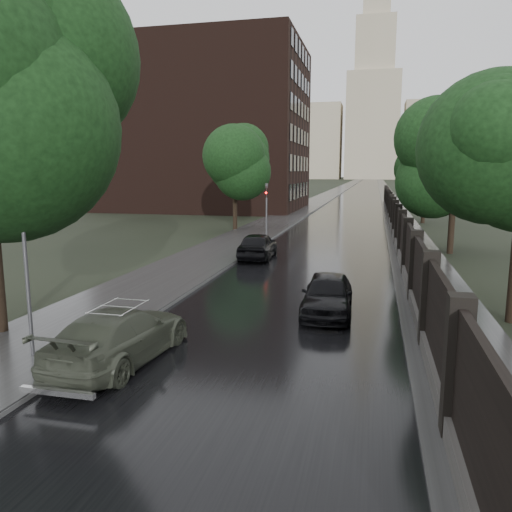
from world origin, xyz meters
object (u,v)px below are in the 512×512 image
at_px(volga_sedan, 120,335).
at_px(hatchback_left, 258,246).
at_px(tree_left_far, 235,166).
at_px(traffic_light, 267,206).
at_px(car_right_near, 327,294).
at_px(tree_right_c, 426,170).
at_px(tree_right_b, 455,169).
at_px(lamp_post, 25,259).

relative_size(volga_sedan, hatchback_left, 1.11).
distance_m(tree_left_far, traffic_light, 6.84).
distance_m(hatchback_left, car_right_near, 11.16).
bearing_deg(volga_sedan, tree_right_c, -102.18).
distance_m(volga_sedan, hatchback_left, 15.63).
height_order(volga_sedan, hatchback_left, hatchback_left).
bearing_deg(tree_right_b, tree_right_c, 90.00).
bearing_deg(car_right_near, hatchback_left, 113.40).
xyz_separation_m(tree_right_c, lamp_post, (-12.90, -38.50, -2.28)).
relative_size(tree_right_c, volga_sedan, 1.44).
bearing_deg(lamp_post, volga_sedan, 11.76).
relative_size(volga_sedan, car_right_near, 1.18).
bearing_deg(tree_left_far, car_right_near, -66.88).
distance_m(lamp_post, car_right_near, 9.44).
xyz_separation_m(tree_right_c, volga_sedan, (-10.66, -38.03, -4.24)).
bearing_deg(lamp_post, hatchback_left, 82.20).
distance_m(tree_right_c, lamp_post, 40.67).
bearing_deg(lamp_post, car_right_near, 40.66).
height_order(lamp_post, traffic_light, lamp_post).
bearing_deg(lamp_post, tree_right_b, 57.82).
bearing_deg(tree_right_b, car_right_near, -112.16).
distance_m(tree_right_b, car_right_near, 16.21).
relative_size(tree_right_b, car_right_near, 1.70).
relative_size(tree_right_b, volga_sedan, 1.44).
bearing_deg(tree_right_c, tree_left_far, -147.17).
distance_m(tree_right_b, volga_sedan, 23.09).
bearing_deg(car_right_near, tree_right_c, 77.68).
bearing_deg(lamp_post, tree_left_far, 95.21).
distance_m(tree_right_b, hatchback_left, 12.31).
height_order(traffic_light, hatchback_left, traffic_light).
xyz_separation_m(lamp_post, traffic_light, (1.10, 23.49, -0.27)).
bearing_deg(traffic_light, lamp_post, -92.68).
xyz_separation_m(tree_left_far, traffic_light, (3.70, -5.01, -2.84)).
xyz_separation_m(tree_right_b, traffic_light, (-11.80, 2.99, -2.55)).
xyz_separation_m(hatchback_left, car_right_near, (4.79, -10.08, -0.04)).
xyz_separation_m(tree_right_b, car_right_near, (-5.90, -14.49, -4.25)).
bearing_deg(tree_right_b, traffic_light, 165.76).
bearing_deg(volga_sedan, tree_right_b, -114.54).
bearing_deg(tree_right_b, tree_left_far, 152.70).
relative_size(traffic_light, car_right_near, 0.97).
relative_size(tree_right_b, traffic_light, 1.75).
xyz_separation_m(tree_left_far, volga_sedan, (4.84, -28.03, -4.54)).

